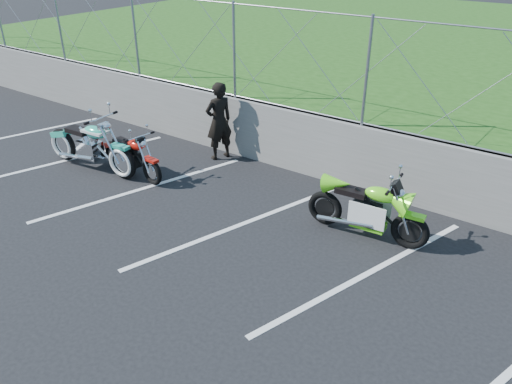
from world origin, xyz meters
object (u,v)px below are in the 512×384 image
Objects in this scene: cruiser_turquoise at (92,147)px; sportbike_green at (368,211)px; person_standing at (219,121)px; naked_orange at (132,157)px.

sportbike_green is (5.87, 0.92, -0.03)m from cruiser_turquoise.
cruiser_turquoise is 1.20× the size of sportbike_green.
sportbike_green is 4.20m from person_standing.
person_standing is at bearing 44.21° from cruiser_turquoise.
naked_orange is at bearing 14.04° from cruiser_turquoise.
cruiser_turquoise is 5.94m from sportbike_green.
person_standing reaches higher than cruiser_turquoise.
naked_orange is at bearing -6.79° from person_standing.
naked_orange is (0.91, 0.29, -0.09)m from cruiser_turquoise.
cruiser_turquoise is at bearing -154.97° from naked_orange.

